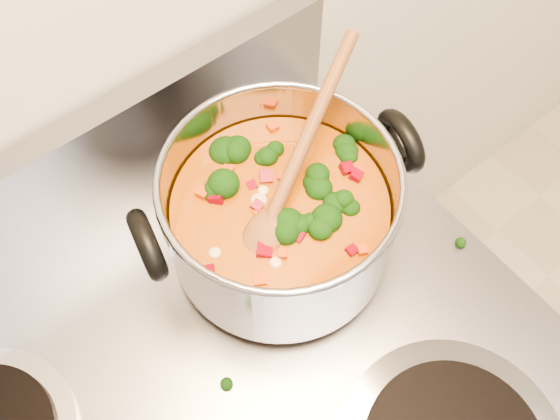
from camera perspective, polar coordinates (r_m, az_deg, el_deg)
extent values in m
cube|color=gray|center=(0.73, -20.78, 0.95)|extent=(0.77, 0.03, 0.16)
cylinder|color=#A5A5AD|center=(0.75, -1.20, -2.91)|extent=(0.19, 0.19, 0.01)
cylinder|color=black|center=(0.74, -1.21, -2.63)|extent=(0.15, 0.15, 0.01)
cylinder|color=#9E9EA6|center=(0.67, 0.00, -0.21)|extent=(0.25, 0.25, 0.13)
torus|color=#9E9EA6|center=(0.61, 0.00, 2.90)|extent=(0.25, 0.25, 0.01)
cylinder|color=#9C510E|center=(0.69, 0.00, -1.24)|extent=(0.23, 0.23, 0.08)
torus|color=black|center=(0.62, -12.04, -3.12)|extent=(0.04, 0.08, 0.08)
torus|color=black|center=(0.68, 10.95, 6.22)|extent=(0.04, 0.08, 0.08)
ellipsoid|color=black|center=(0.65, -3.44, -0.99)|extent=(0.04, 0.04, 0.03)
ellipsoid|color=black|center=(0.70, 1.94, 6.05)|extent=(0.04, 0.04, 0.03)
ellipsoid|color=black|center=(0.71, 0.91, 6.63)|extent=(0.04, 0.04, 0.03)
ellipsoid|color=black|center=(0.66, 5.63, 0.50)|extent=(0.04, 0.04, 0.03)
ellipsoid|color=black|center=(0.62, -2.77, -6.83)|extent=(0.04, 0.04, 0.03)
ellipsoid|color=black|center=(0.66, 6.24, 0.33)|extent=(0.04, 0.04, 0.03)
ellipsoid|color=black|center=(0.69, 3.58, 4.20)|extent=(0.04, 0.04, 0.03)
ellipsoid|color=black|center=(0.67, 3.97, 2.61)|extent=(0.04, 0.04, 0.03)
ellipsoid|color=maroon|center=(0.64, 6.13, -2.72)|extent=(0.01, 0.01, 0.01)
ellipsoid|color=maroon|center=(0.63, -6.38, -5.13)|extent=(0.01, 0.01, 0.01)
ellipsoid|color=maroon|center=(0.64, -5.55, -2.49)|extent=(0.01, 0.01, 0.01)
ellipsoid|color=maroon|center=(0.65, 6.17, -1.42)|extent=(0.01, 0.01, 0.01)
ellipsoid|color=maroon|center=(0.64, -8.30, -2.61)|extent=(0.01, 0.01, 0.01)
ellipsoid|color=maroon|center=(0.69, -0.89, 4.28)|extent=(0.01, 0.01, 0.01)
ellipsoid|color=maroon|center=(0.67, -7.97, 1.63)|extent=(0.01, 0.01, 0.01)
ellipsoid|color=maroon|center=(0.64, 7.59, -3.56)|extent=(0.01, 0.01, 0.01)
ellipsoid|color=maroon|center=(0.65, -0.48, -1.11)|extent=(0.01, 0.01, 0.01)
ellipsoid|color=maroon|center=(0.68, -6.47, 3.08)|extent=(0.01, 0.01, 0.01)
ellipsoid|color=maroon|center=(0.68, 5.28, 3.74)|extent=(0.01, 0.01, 0.01)
ellipsoid|color=red|center=(0.68, 2.88, 3.72)|extent=(0.01, 0.01, 0.01)
ellipsoid|color=red|center=(0.67, 4.43, 2.13)|extent=(0.01, 0.01, 0.01)
ellipsoid|color=red|center=(0.70, -5.30, 6.04)|extent=(0.01, 0.01, 0.01)
ellipsoid|color=red|center=(0.67, 6.69, 2.22)|extent=(0.01, 0.01, 0.01)
ellipsoid|color=red|center=(0.69, 4.45, 4.42)|extent=(0.01, 0.01, 0.01)
ellipsoid|color=red|center=(0.71, -0.80, 6.64)|extent=(0.01, 0.01, 0.01)
ellipsoid|color=red|center=(0.68, -5.35, 2.68)|extent=(0.01, 0.01, 0.01)
ellipsoid|color=red|center=(0.69, 2.14, 4.93)|extent=(0.01, 0.01, 0.01)
ellipsoid|color=red|center=(0.63, -4.43, -4.27)|extent=(0.01, 0.01, 0.01)
ellipsoid|color=red|center=(0.62, -2.90, -5.78)|extent=(0.01, 0.01, 0.01)
ellipsoid|color=beige|center=(0.65, -1.45, -0.66)|extent=(0.02, 0.02, 0.01)
ellipsoid|color=beige|center=(0.69, 2.59, 4.57)|extent=(0.02, 0.02, 0.01)
ellipsoid|color=beige|center=(0.66, 8.21, 0.00)|extent=(0.02, 0.02, 0.01)
ellipsoid|color=beige|center=(0.64, 8.01, -2.90)|extent=(0.02, 0.02, 0.01)
ellipsoid|color=beige|center=(0.65, -3.66, -0.37)|extent=(0.02, 0.02, 0.01)
ellipsoid|color=beige|center=(0.69, -3.10, 5.28)|extent=(0.02, 0.02, 0.01)
ellipsoid|color=brown|center=(0.64, -1.71, -2.73)|extent=(0.08, 0.07, 0.04)
cylinder|color=brown|center=(0.66, 2.61, 6.99)|extent=(0.22, 0.12, 0.10)
ellipsoid|color=black|center=(0.79, -12.86, 0.71)|extent=(0.01, 0.01, 0.01)
ellipsoid|color=black|center=(0.75, -13.42, -4.57)|extent=(0.01, 0.01, 0.01)
ellipsoid|color=black|center=(0.71, -9.66, -10.98)|extent=(0.01, 0.01, 0.01)
ellipsoid|color=black|center=(0.70, -12.15, -15.93)|extent=(0.01, 0.01, 0.01)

